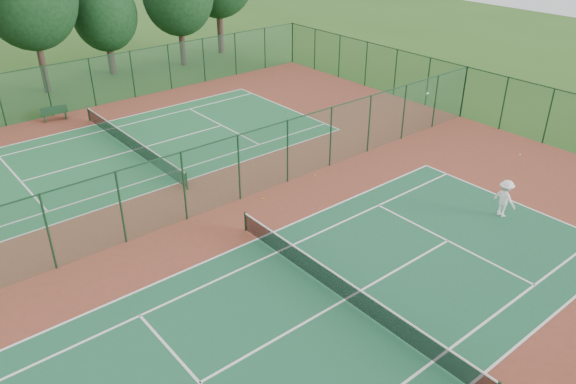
% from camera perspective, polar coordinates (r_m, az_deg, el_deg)
% --- Properties ---
extents(ground, '(120.00, 120.00, 0.00)m').
position_cam_1_polar(ground, '(27.61, -7.46, -1.70)').
color(ground, '#2C561B').
rests_on(ground, ground).
extents(red_pad, '(40.00, 36.00, 0.01)m').
position_cam_1_polar(red_pad, '(27.61, -7.46, -1.70)').
color(red_pad, brown).
rests_on(red_pad, ground).
extents(court_near, '(23.77, 10.97, 0.01)m').
position_cam_1_polar(court_near, '(21.74, 5.77, -10.85)').
color(court_near, '#1C5938').
rests_on(court_near, red_pad).
extents(court_far, '(23.77, 10.97, 0.01)m').
position_cam_1_polar(court_far, '(34.83, -15.55, 4.08)').
color(court_far, '#20683A').
rests_on(court_far, red_pad).
extents(fence_north, '(40.00, 0.09, 3.50)m').
position_cam_1_polar(fence_north, '(42.21, -21.21, 9.96)').
color(fence_north, '#16432D').
rests_on(fence_north, ground).
extents(fence_east, '(0.09, 36.00, 3.50)m').
position_cam_1_polar(fence_east, '(40.13, 17.42, 9.69)').
color(fence_east, '#174726').
rests_on(fence_east, ground).
extents(fence_divider, '(40.00, 0.09, 3.50)m').
position_cam_1_polar(fence_divider, '(26.78, -7.69, 1.56)').
color(fence_divider, '#17452A').
rests_on(fence_divider, ground).
extents(tennis_net_near, '(0.10, 12.90, 0.97)m').
position_cam_1_polar(tennis_net_near, '(21.41, 5.84, -9.75)').
color(tennis_net_near, '#13351B').
rests_on(tennis_net_near, ground).
extents(tennis_net_far, '(0.10, 12.90, 0.97)m').
position_cam_1_polar(tennis_net_far, '(34.63, -15.66, 4.88)').
color(tennis_net_far, '#13351C').
rests_on(tennis_net_far, ground).
extents(player_near, '(0.84, 1.28, 1.86)m').
position_cam_1_polar(player_near, '(28.23, 21.16, -0.61)').
color(player_near, white).
rests_on(player_near, court_near).
extents(bench, '(1.75, 0.83, 1.04)m').
position_cam_1_polar(bench, '(41.13, -22.64, 7.43)').
color(bench, '#11321A').
rests_on(bench, red_pad).
extents(stray_ball_a, '(0.06, 0.06, 0.06)m').
position_cam_1_polar(stray_ball_a, '(30.57, 2.77, 1.73)').
color(stray_ball_a, '#D9EB36').
rests_on(stray_ball_a, red_pad).
extents(stray_ball_b, '(0.06, 0.06, 0.06)m').
position_cam_1_polar(stray_ball_b, '(28.25, -2.46, -0.64)').
color(stray_ball_b, '#CAD030').
rests_on(stray_ball_b, red_pad).
extents(stray_ball_c, '(0.06, 0.06, 0.06)m').
position_cam_1_polar(stray_ball_c, '(28.20, -2.65, -0.69)').
color(stray_ball_c, yellow).
rests_on(stray_ball_c, red_pad).
extents(evergreen_row, '(39.00, 5.00, 12.00)m').
position_cam_1_polar(evergreen_row, '(48.59, -22.90, 9.69)').
color(evergreen_row, black).
rests_on(evergreen_row, ground).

